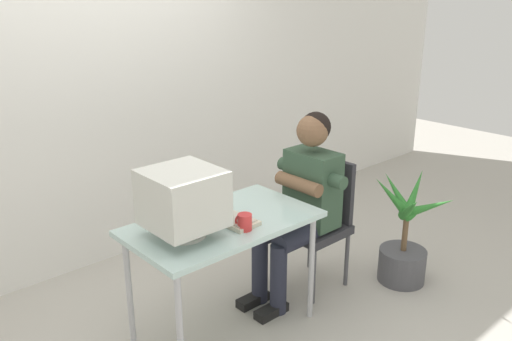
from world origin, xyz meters
TOP-DOWN VIEW (x-y plane):
  - ground_plane at (0.00, 0.00)m, footprint 12.00×12.00m
  - wall_back at (0.30, 1.40)m, footprint 8.00×0.10m
  - desk at (0.00, 0.00)m, footprint 1.12×0.64m
  - crt_monitor at (-0.28, -0.02)m, footprint 0.39×0.39m
  - keyboard at (0.03, -0.00)m, footprint 0.19×0.42m
  - office_chair at (0.87, 0.01)m, footprint 0.41×0.41m
  - person_seated at (0.68, 0.01)m, footprint 0.69×0.56m
  - potted_plant at (1.34, -0.40)m, footprint 0.52×0.60m
  - desk_mug at (0.01, -0.18)m, footprint 0.08×0.09m

SIDE VIEW (x-z plane):
  - ground_plane at x=0.00m, z-range 0.00..0.00m
  - potted_plant at x=1.34m, z-range -0.14..0.69m
  - office_chair at x=0.87m, z-range 0.05..0.97m
  - desk at x=0.00m, z-range 0.31..1.06m
  - person_seated at x=0.68m, z-range 0.07..1.34m
  - keyboard at x=0.03m, z-range 0.75..0.78m
  - desk_mug at x=0.01m, z-range 0.75..0.84m
  - crt_monitor at x=-0.28m, z-range 0.78..1.16m
  - wall_back at x=0.30m, z-range 0.00..3.00m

